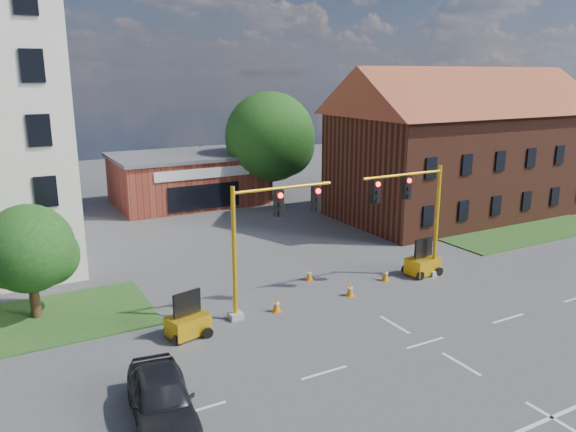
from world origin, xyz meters
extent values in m
plane|color=#48484A|center=(0.00, 0.00, 0.00)|extent=(120.00, 120.00, 0.00)
cube|color=#244D1C|center=(18.00, 9.00, 0.04)|extent=(14.00, 4.00, 0.08)
cube|color=maroon|center=(0.00, 30.00, 2.00)|extent=(12.00, 8.00, 4.00)
cube|color=#535355|center=(0.00, 30.00, 4.15)|extent=(12.40, 8.40, 0.30)
cube|color=silver|center=(0.00, 25.95, 3.20)|extent=(8.00, 0.10, 0.80)
cube|color=black|center=(0.00, 25.95, 1.30)|extent=(6.00, 0.10, 2.00)
cube|color=#512618|center=(18.00, 16.00, 4.00)|extent=(20.00, 10.00, 8.00)
cylinder|color=#3A2415|center=(6.50, 27.00, 2.01)|extent=(0.44, 0.44, 4.02)
sphere|color=#154114|center=(6.50, 27.00, 5.66)|extent=(7.71, 7.71, 7.71)
sphere|color=#154114|center=(8.04, 27.30, 4.75)|extent=(5.40, 5.40, 5.40)
cylinder|color=#3A2415|center=(-14.00, 10.50, 1.19)|extent=(0.44, 0.44, 2.39)
sphere|color=#154114|center=(-14.00, 10.50, 3.36)|extent=(3.99, 3.99, 3.99)
sphere|color=#154114|center=(-13.20, 10.80, 2.82)|extent=(2.79, 2.79, 2.79)
cube|color=gray|center=(-6.00, 6.00, 0.15)|extent=(0.60, 0.60, 0.30)
cylinder|color=gold|center=(-6.00, 6.00, 3.10)|extent=(0.20, 0.20, 6.20)
cylinder|color=gold|center=(-3.50, 6.00, 5.90)|extent=(5.00, 0.14, 0.14)
cube|color=black|center=(-3.75, 6.00, 5.20)|extent=(0.40, 0.32, 1.20)
cube|color=black|center=(-1.75, 6.00, 5.20)|extent=(0.40, 0.32, 1.20)
sphere|color=#FF0C07|center=(-3.75, 5.82, 5.60)|extent=(0.24, 0.24, 0.24)
cube|color=gray|center=(6.00, 6.00, 0.15)|extent=(0.60, 0.60, 0.30)
cylinder|color=gold|center=(6.00, 6.00, 3.10)|extent=(0.20, 0.20, 6.20)
cylinder|color=gold|center=(3.50, 6.00, 5.90)|extent=(5.00, 0.14, 0.14)
cube|color=black|center=(3.75, 6.00, 5.20)|extent=(0.40, 0.32, 1.20)
cube|color=black|center=(1.75, 6.00, 5.20)|extent=(0.40, 0.32, 1.20)
sphere|color=#FF0C07|center=(3.75, 5.82, 5.60)|extent=(0.24, 0.24, 0.24)
cube|color=gold|center=(-8.47, 5.41, 0.52)|extent=(1.92, 1.52, 0.85)
cube|color=black|center=(-8.47, 5.41, 1.51)|extent=(1.30, 0.44, 1.04)
cube|color=gold|center=(5.52, 6.38, 0.54)|extent=(1.90, 1.40, 0.88)
cube|color=black|center=(5.52, 6.38, 1.56)|extent=(1.37, 0.30, 1.08)
cube|color=orange|center=(-3.98, 5.81, 0.02)|extent=(0.38, 0.38, 0.04)
cone|color=orange|center=(-3.98, 5.81, 0.35)|extent=(0.40, 0.40, 0.70)
cylinder|color=silver|center=(-3.98, 5.81, 0.42)|extent=(0.27, 0.27, 0.09)
cube|color=orange|center=(-0.49, 8.65, 0.02)|extent=(0.38, 0.38, 0.04)
cone|color=orange|center=(-0.49, 8.65, 0.35)|extent=(0.40, 0.40, 0.70)
cylinder|color=silver|center=(-0.49, 8.65, 0.42)|extent=(0.27, 0.27, 0.09)
cube|color=orange|center=(0.18, 5.74, 0.02)|extent=(0.38, 0.38, 0.04)
cone|color=orange|center=(0.18, 5.74, 0.35)|extent=(0.40, 0.40, 0.70)
cylinder|color=silver|center=(0.18, 5.74, 0.42)|extent=(0.27, 0.27, 0.09)
cube|color=orange|center=(3.13, 6.62, 0.02)|extent=(0.38, 0.38, 0.04)
cone|color=orange|center=(3.13, 6.62, 0.35)|extent=(0.40, 0.40, 0.70)
cylinder|color=silver|center=(3.13, 6.62, 0.42)|extent=(0.27, 0.27, 0.09)
imported|color=white|center=(12.16, 15.40, 0.75)|extent=(5.54, 2.87, 1.49)
imported|color=black|center=(-11.21, 0.00, 0.82)|extent=(2.57, 5.04, 1.64)
camera|label=1|loc=(-15.36, -16.00, 10.93)|focal=35.00mm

